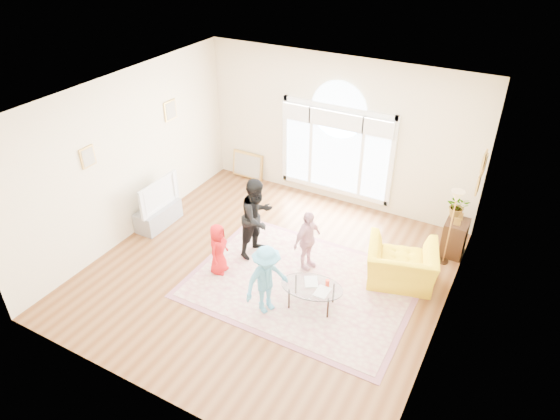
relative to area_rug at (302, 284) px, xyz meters
The scene contains 17 objects.
ground 0.70m from the area_rug, behind, with size 6.00×6.00×0.00m, color #5C3216.
room_shell 3.31m from the area_rug, 103.59° to the left, with size 6.00×6.00×6.00m.
area_rug is the anchor object (origin of this frame).
rug_border 0.00m from the area_rug, ahead, with size 3.80×2.80×0.01m, color #935865.
tv_console 3.46m from the area_rug, behind, with size 0.45×1.00×0.42m, color gray.
television 3.53m from the area_rug, behind, with size 0.17×1.09×0.63m.
coffee_table 0.67m from the area_rug, 46.88° to the right, with size 1.12×0.82×0.54m.
armchair 1.75m from the area_rug, 31.42° to the left, with size 1.16×1.01×0.75m, color yellow.
side_cabinet 3.05m from the area_rug, 46.54° to the left, with size 0.40×0.50×0.70m, color black.
floor_lamp 3.02m from the area_rug, 42.60° to the left, with size 0.31×0.31×1.51m.
plant_pedestal 3.13m from the area_rug, 49.87° to the left, with size 0.20×0.20×0.70m, color white.
potted_plant 3.24m from the area_rug, 49.87° to the left, with size 0.40×0.35×0.45m, color #33722D.
leaning_picture 4.10m from the area_rug, 134.87° to the left, with size 0.80×0.05×0.62m, color tan.
child_red 1.59m from the area_rug, 165.41° to the right, with size 0.48×0.31×0.98m, color red.
child_black 1.46m from the area_rug, 158.73° to the left, with size 0.75×0.59×1.55m, color black.
child_pink 0.77m from the area_rug, 106.82° to the left, with size 0.68×0.28×1.16m, color #D397A5.
child_blue 1.07m from the area_rug, 104.48° to the right, with size 0.80×0.46×1.23m, color #4A99C2.
Camera 1 is at (3.57, -6.06, 5.72)m, focal length 32.00 mm.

